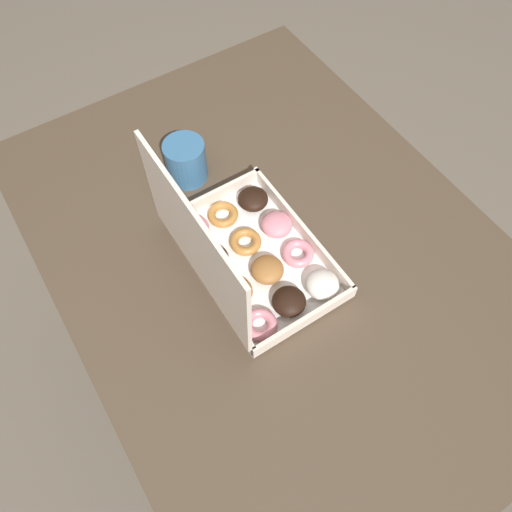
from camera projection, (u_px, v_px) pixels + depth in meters
name	position (u px, v px, depth m)	size (l,w,h in m)	color
ground_plane	(267.00, 365.00, 1.67)	(8.00, 8.00, 0.00)	#6B6054
dining_table	(273.00, 272.00, 1.11)	(1.18, 0.85, 0.75)	#4C3D2D
donut_box	(247.00, 254.00, 0.95)	(0.34, 0.24, 0.28)	white
coffee_mug	(186.00, 160.00, 1.08)	(0.09, 0.09, 0.10)	teal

